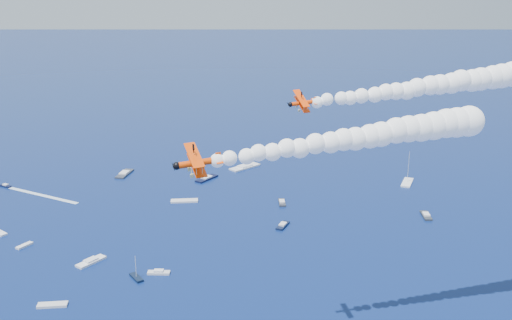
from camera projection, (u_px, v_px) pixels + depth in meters
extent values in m
cube|color=black|center=(6.00, 186.00, 250.28)|extent=(5.40, 4.59, 0.70)
cube|color=silver|center=(245.00, 167.00, 275.41)|extent=(15.46, 13.05, 0.70)
cube|color=#2A2D38|center=(282.00, 203.00, 231.90)|extent=(3.22, 7.99, 0.70)
cube|color=silver|center=(184.00, 201.00, 233.83)|extent=(10.77, 3.85, 0.70)
cube|color=black|center=(283.00, 226.00, 210.48)|extent=(6.13, 7.93, 0.70)
cube|color=silver|center=(52.00, 305.00, 159.63)|extent=(7.99, 2.75, 0.70)
cube|color=black|center=(136.00, 277.00, 174.15)|extent=(4.54, 6.38, 0.70)
cube|color=silver|center=(24.00, 246.00, 194.88)|extent=(5.01, 5.61, 0.70)
cube|color=white|center=(407.00, 183.00, 254.55)|extent=(9.15, 12.22, 0.70)
cube|color=white|center=(91.00, 262.00, 183.89)|extent=(9.04, 9.13, 0.70)
cube|color=black|center=(207.00, 178.00, 259.63)|extent=(10.67, 11.11, 0.70)
cube|color=silver|center=(159.00, 273.00, 177.01)|extent=(6.92, 3.20, 0.70)
cube|color=#2F333E|center=(125.00, 174.00, 265.94)|extent=(7.82, 13.40, 0.70)
cube|color=#282E36|center=(426.00, 216.00, 219.27)|extent=(4.20, 9.02, 0.70)
cube|color=white|center=(43.00, 195.00, 240.53)|extent=(31.90, 23.98, 0.04)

